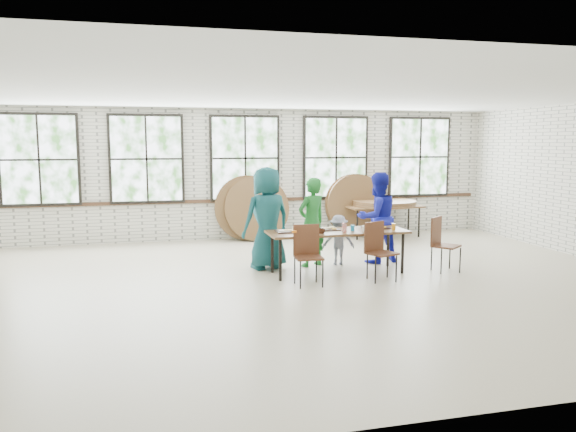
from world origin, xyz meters
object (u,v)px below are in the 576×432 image
chair_near_left (307,250)px  chair_near_right (378,246)px  storage_table (384,208)px  dining_table (337,234)px

chair_near_left → chair_near_right: (1.21, 0.02, 0.00)m
chair_near_left → storage_table: bearing=56.0°
chair_near_right → storage_table: size_ratio=0.52×
dining_table → chair_near_left: size_ratio=2.54×
chair_near_right → dining_table: bearing=108.9°
dining_table → chair_near_left: (-0.71, -0.61, -0.13)m
storage_table → dining_table: bearing=-127.3°
storage_table → chair_near_left: bearing=-130.0°
dining_table → chair_near_right: 0.78m
chair_near_left → storage_table: 4.94m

